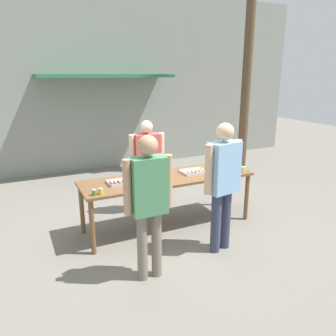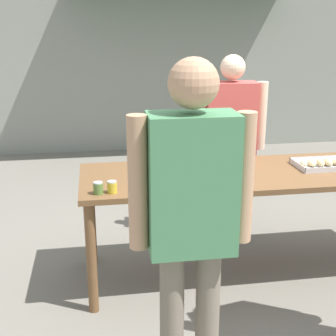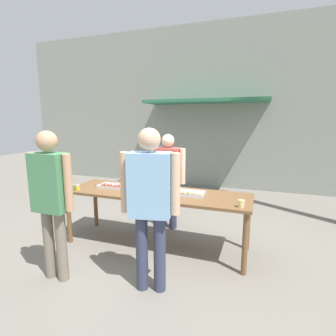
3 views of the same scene
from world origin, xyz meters
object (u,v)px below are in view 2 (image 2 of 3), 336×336
at_px(condiment_jar_mustard, 98,188).
at_px(person_customer_holding_hotdog, 191,209).
at_px(food_tray_buns, 324,164).
at_px(condiment_jar_ketchup, 112,187).
at_px(food_tray_sausages, 168,173).
at_px(person_server_behind_table, 230,132).

relative_size(condiment_jar_mustard, person_customer_holding_hotdog, 0.05).
distance_m(food_tray_buns, person_customer_holding_hotdog, 1.81).
xyz_separation_m(condiment_jar_ketchup, person_customer_holding_hotdog, (0.35, -0.89, 0.18)).
bearing_deg(food_tray_sausages, food_tray_buns, 0.02).
bearing_deg(condiment_jar_ketchup, person_server_behind_table, 42.81).
distance_m(condiment_jar_mustard, person_customer_holding_hotdog, 1.01).
height_order(condiment_jar_mustard, person_customer_holding_hotdog, person_customer_holding_hotdog).
distance_m(condiment_jar_mustard, condiment_jar_ketchup, 0.09).
height_order(condiment_jar_ketchup, person_server_behind_table, person_server_behind_table).
distance_m(person_server_behind_table, person_customer_holding_hotdog, 2.06).
bearing_deg(person_server_behind_table, food_tray_buns, -45.37).
bearing_deg(food_tray_sausages, condiment_jar_mustard, -147.02).
height_order(food_tray_buns, condiment_jar_ketchup, condiment_jar_ketchup).
height_order(food_tray_sausages, condiment_jar_ketchup, condiment_jar_ketchup).
bearing_deg(condiment_jar_ketchup, condiment_jar_mustard, -176.46).
xyz_separation_m(food_tray_buns, condiment_jar_mustard, (-1.76, -0.34, 0.02)).
bearing_deg(person_customer_holding_hotdog, person_server_behind_table, -111.24).
distance_m(food_tray_sausages, person_server_behind_table, 0.98).
relative_size(food_tray_buns, condiment_jar_mustard, 5.43).
bearing_deg(condiment_jar_mustard, person_customer_holding_hotdog, -63.66).
bearing_deg(condiment_jar_ketchup, food_tray_sausages, 37.81).
xyz_separation_m(condiment_jar_mustard, person_server_behind_table, (1.20, 1.03, 0.10)).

